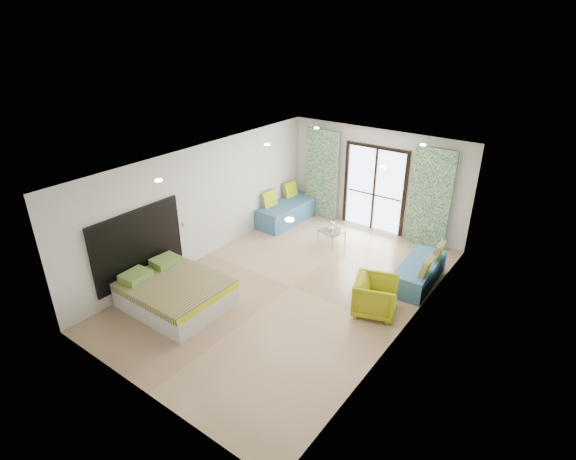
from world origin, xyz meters
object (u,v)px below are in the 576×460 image
Objects in this scene: armchair at (376,295)px; bed at (175,293)px; coffee_table at (332,232)px; daybed_right at (419,272)px; daybed_left at (287,211)px.

bed is at bearing 104.16° from armchair.
coffee_table is 2.99m from armchair.
bed is 4.29m from coffee_table.
bed is 5.13m from daybed_right.
daybed_right reaches higher than bed.
bed is 3.93m from armchair.
armchair is at bearing -42.66° from coffee_table.
bed is 1.10× the size of daybed_right.
daybed_left is at bearing 97.94° from bed.
armchair is at bearing -30.03° from daybed_left.
armchair reaches higher than coffee_table.
daybed_right reaches higher than armchair.
daybed_right is at bearing -28.99° from armchair.
armchair reaches higher than bed.
daybed_right is (4.23, -0.94, -0.04)m from daybed_left.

